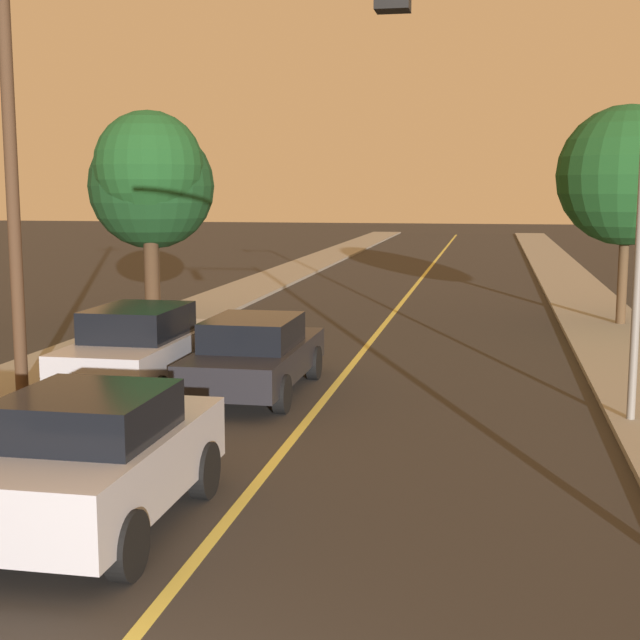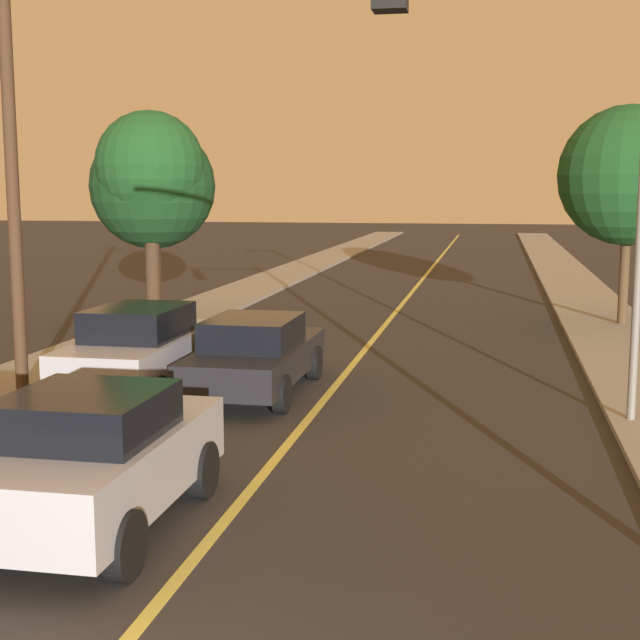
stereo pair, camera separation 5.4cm
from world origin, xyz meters
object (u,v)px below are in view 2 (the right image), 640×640
tree_left_near (153,187)px  tree_left_far (150,168)px  streetlamp_right (619,116)px  utility_pole_left (12,165)px  car_outer_lane_second (142,349)px  traffic_signal_mast (606,97)px  tree_right_near (629,176)px  car_near_lane_second (255,354)px  car_near_lane_front (93,458)px

tree_left_near → tree_left_far: size_ratio=0.95×
streetlamp_right → utility_pole_left: (-10.70, -0.15, -0.73)m
car_outer_lane_second → traffic_signal_mast: traffic_signal_mast is taller
tree_left_near → tree_right_near: size_ratio=0.92×
car_outer_lane_second → tree_left_far: size_ratio=0.81×
car_near_lane_second → traffic_signal_mast: 10.48m
car_near_lane_second → tree_left_near: tree_left_near is taller
traffic_signal_mast → utility_pole_left: utility_pole_left is taller
car_outer_lane_second → tree_right_near: 15.15m
tree_left_near → utility_pole_left: bearing=-84.6°
utility_pole_left → tree_left_near: utility_pole_left is taller
streetlamp_right → tree_left_far: size_ratio=1.31×
streetlamp_right → tree_right_near: streetlamp_right is taller
streetlamp_right → tree_left_near: size_ratio=1.38×
car_near_lane_second → traffic_signal_mast: size_ratio=0.70×
traffic_signal_mast → tree_left_far: 18.46m
car_outer_lane_second → streetlamp_right: streetlamp_right is taller
utility_pole_left → tree_left_far: utility_pole_left is taller
traffic_signal_mast → car_near_lane_front: bearing=171.3°
traffic_signal_mast → car_near_lane_second: bearing=124.3°
utility_pole_left → tree_left_far: size_ratio=1.37×
car_outer_lane_second → traffic_signal_mast: size_ratio=0.71×
car_near_lane_second → tree_left_near: (-5.13, 7.84, 3.25)m
car_outer_lane_second → tree_left_near: bearing=109.7°
car_near_lane_front → utility_pole_left: utility_pole_left is taller
traffic_signal_mast → tree_left_near: traffic_signal_mast is taller
car_near_lane_second → utility_pole_left: size_ratio=0.58×
car_outer_lane_second → utility_pole_left: bearing=-152.9°
car_near_lane_front → tree_right_near: bearing=64.7°
car_near_lane_front → utility_pole_left: bearing=125.8°
traffic_signal_mast → streetlamp_right: size_ratio=0.86×
utility_pole_left → tree_left_near: bearing=95.4°
utility_pole_left → tree_left_near: (-0.87, 9.10, -0.36)m
tree_left_far → car_near_lane_front: bearing=-71.0°
streetlamp_right → tree_left_far: bearing=143.8°
car_outer_lane_second → car_near_lane_second: bearing=5.8°
tree_left_far → traffic_signal_mast: bearing=-55.7°
car_near_lane_front → tree_right_near: tree_right_near is taller
streetlamp_right → car_near_lane_second: bearing=170.2°
tree_left_far → streetlamp_right: bearing=-36.2°
traffic_signal_mast → utility_pole_left: (-9.72, 6.74, -0.38)m
car_outer_lane_second → tree_left_far: bearing=110.0°
streetlamp_right → utility_pole_left: utility_pole_left is taller
car_near_lane_front → traffic_signal_mast: traffic_signal_mast is taller
car_near_lane_second → utility_pole_left: bearing=-163.5°
streetlamp_right → tree_left_near: 14.67m
car_near_lane_front → streetlamp_right: streetlamp_right is taller
car_outer_lane_second → traffic_signal_mast: (7.70, -7.78, 3.93)m
car_near_lane_front → car_near_lane_second: (0.00, 7.17, -0.08)m
car_near_lane_front → tree_left_far: tree_left_far is taller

